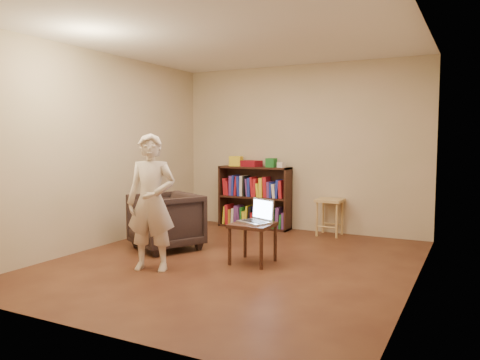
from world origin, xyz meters
The scene contains 15 objects.
floor centered at (0.00, 0.00, 0.00)m, with size 4.50×4.50×0.00m, color #3E1D14.
ceiling centered at (0.00, 0.00, 2.60)m, with size 4.50×4.50×0.00m, color silver.
wall_back centered at (0.00, 2.25, 1.30)m, with size 4.00×4.00×0.00m, color beige.
wall_left centered at (-2.00, 0.00, 1.30)m, with size 4.50×4.50×0.00m, color beige.
wall_right centered at (2.00, 0.00, 1.30)m, with size 4.50×4.50×0.00m, color beige.
bookshelf centered at (-0.72, 2.09, 0.44)m, with size 1.20×0.30×1.00m.
box_yellow centered at (-1.07, 2.11, 1.08)m, with size 0.20×0.14×0.16m, color yellow.
red_cloth centered at (-0.77, 2.07, 1.05)m, with size 0.30×0.22×0.10m, color maroon.
box_green centered at (-0.41, 2.05, 1.07)m, with size 0.14×0.14×0.14m, color #1C6A28.
box_white centered at (-0.24, 2.05, 1.04)m, with size 0.10×0.10×0.08m, color silver.
stool centered at (0.56, 2.03, 0.44)m, with size 0.38×0.38×0.55m.
armchair centered at (-1.11, 0.19, 0.37)m, with size 0.79×0.81×0.74m, color #2C201D.
side_table centered at (0.22, 0.07, 0.39)m, with size 0.46×0.46×0.47m.
laptop centered at (0.24, 0.15, 0.53)m, with size 0.45×0.40×0.28m.
person centered at (-0.66, -0.68, 0.75)m, with size 0.55×0.36×1.51m, color beige.
Camera 1 is at (2.53, -4.76, 1.44)m, focal length 35.00 mm.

